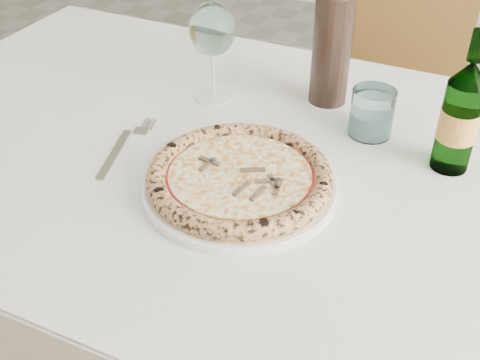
{
  "coord_description": "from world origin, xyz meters",
  "views": [
    {
      "loc": [
        0.49,
        -0.57,
        1.34
      ],
      "look_at": [
        0.16,
        0.13,
        0.78
      ],
      "focal_mm": 45.0,
      "sensor_mm": 36.0,
      "label": 1
    }
  ],
  "objects_px": {
    "chair_far": "(389,85)",
    "beer_bottle": "(460,116)",
    "pizza": "(240,177)",
    "wine_glass": "(212,32)",
    "dining_table": "(263,195)",
    "tumbler": "(371,116)",
    "wine_bottle": "(333,38)",
    "plate": "(240,186)"
  },
  "relations": [
    {
      "from": "beer_bottle",
      "to": "dining_table",
      "type": "bearing_deg",
      "value": -159.12
    },
    {
      "from": "beer_bottle",
      "to": "wine_bottle",
      "type": "xyz_separation_m",
      "value": [
        -0.26,
        0.13,
        0.03
      ]
    },
    {
      "from": "pizza",
      "to": "wine_bottle",
      "type": "relative_size",
      "value": 0.96
    },
    {
      "from": "pizza",
      "to": "wine_glass",
      "type": "bearing_deg",
      "value": 124.8
    },
    {
      "from": "chair_far",
      "to": "pizza",
      "type": "distance_m",
      "value": 0.94
    },
    {
      "from": "chair_far",
      "to": "beer_bottle",
      "type": "relative_size",
      "value": 3.81
    },
    {
      "from": "plate",
      "to": "wine_bottle",
      "type": "distance_m",
      "value": 0.37
    },
    {
      "from": "plate",
      "to": "beer_bottle",
      "type": "bearing_deg",
      "value": 35.85
    },
    {
      "from": "plate",
      "to": "wine_bottle",
      "type": "height_order",
      "value": "wine_bottle"
    },
    {
      "from": "tumbler",
      "to": "beer_bottle",
      "type": "distance_m",
      "value": 0.17
    },
    {
      "from": "beer_bottle",
      "to": "tumbler",
      "type": "bearing_deg",
      "value": 162.93
    },
    {
      "from": "chair_far",
      "to": "wine_glass",
      "type": "xyz_separation_m",
      "value": [
        -0.23,
        -0.65,
        0.37
      ]
    },
    {
      "from": "beer_bottle",
      "to": "wine_bottle",
      "type": "distance_m",
      "value": 0.3
    },
    {
      "from": "plate",
      "to": "tumbler",
      "type": "height_order",
      "value": "tumbler"
    },
    {
      "from": "pizza",
      "to": "wine_glass",
      "type": "height_order",
      "value": "wine_glass"
    },
    {
      "from": "pizza",
      "to": "beer_bottle",
      "type": "height_order",
      "value": "beer_bottle"
    },
    {
      "from": "beer_bottle",
      "to": "wine_bottle",
      "type": "height_order",
      "value": "wine_bottle"
    },
    {
      "from": "plate",
      "to": "chair_far",
      "type": "bearing_deg",
      "value": 86.54
    },
    {
      "from": "pizza",
      "to": "dining_table",
      "type": "bearing_deg",
      "value": 90.0
    },
    {
      "from": "dining_table",
      "to": "tumbler",
      "type": "relative_size",
      "value": 17.73
    },
    {
      "from": "plate",
      "to": "tumbler",
      "type": "relative_size",
      "value": 3.58
    },
    {
      "from": "dining_table",
      "to": "chair_far",
      "type": "relative_size",
      "value": 1.68
    },
    {
      "from": "chair_far",
      "to": "pizza",
      "type": "xyz_separation_m",
      "value": [
        -0.05,
        -0.91,
        0.25
      ]
    },
    {
      "from": "chair_far",
      "to": "wine_bottle",
      "type": "xyz_separation_m",
      "value": [
        -0.02,
        -0.56,
        0.36
      ]
    },
    {
      "from": "dining_table",
      "to": "tumbler",
      "type": "bearing_deg",
      "value": 47.92
    },
    {
      "from": "plate",
      "to": "tumbler",
      "type": "bearing_deg",
      "value": 61.06
    },
    {
      "from": "chair_far",
      "to": "plate",
      "type": "height_order",
      "value": "chair_far"
    },
    {
      "from": "dining_table",
      "to": "wine_bottle",
      "type": "height_order",
      "value": "wine_bottle"
    },
    {
      "from": "tumbler",
      "to": "plate",
      "type": "bearing_deg",
      "value": -118.94
    },
    {
      "from": "plate",
      "to": "pizza",
      "type": "relative_size",
      "value": 1.06
    },
    {
      "from": "chair_far",
      "to": "wine_glass",
      "type": "relative_size",
      "value": 4.7
    },
    {
      "from": "plate",
      "to": "tumbler",
      "type": "distance_m",
      "value": 0.3
    },
    {
      "from": "pizza",
      "to": "beer_bottle",
      "type": "distance_m",
      "value": 0.37
    },
    {
      "from": "chair_far",
      "to": "plate",
      "type": "distance_m",
      "value": 0.94
    },
    {
      "from": "chair_far",
      "to": "wine_glass",
      "type": "bearing_deg",
      "value": -109.79
    },
    {
      "from": "wine_glass",
      "to": "dining_table",
      "type": "bearing_deg",
      "value": -41.34
    },
    {
      "from": "pizza",
      "to": "wine_bottle",
      "type": "xyz_separation_m",
      "value": [
        0.03,
        0.35,
        0.11
      ]
    },
    {
      "from": "chair_far",
      "to": "pizza",
      "type": "relative_size",
      "value": 3.12
    },
    {
      "from": "wine_glass",
      "to": "pizza",
      "type": "bearing_deg",
      "value": -55.2
    },
    {
      "from": "dining_table",
      "to": "beer_bottle",
      "type": "height_order",
      "value": "beer_bottle"
    },
    {
      "from": "wine_bottle",
      "to": "pizza",
      "type": "bearing_deg",
      "value": -95.18
    },
    {
      "from": "chair_far",
      "to": "tumbler",
      "type": "relative_size",
      "value": 10.54
    }
  ]
}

